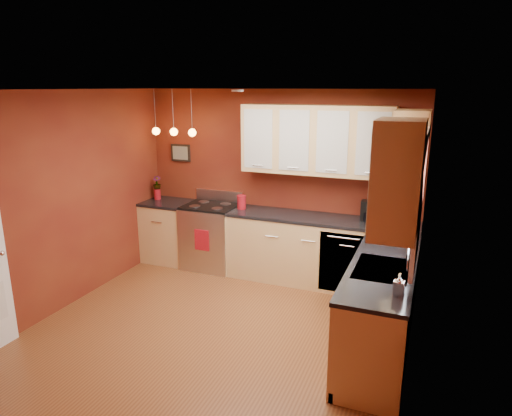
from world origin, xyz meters
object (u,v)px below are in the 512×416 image
at_px(sink, 382,271).
at_px(soap_pump, 399,285).
at_px(red_canister, 242,202).
at_px(coffee_maker, 368,212).
at_px(gas_range, 211,236).

relative_size(sink, soap_pump, 3.64).
bearing_deg(sink, red_canister, 144.55).
height_order(sink, coffee_maker, sink).
height_order(gas_range, sink, sink).
height_order(gas_range, coffee_maker, coffee_maker).
bearing_deg(sink, coffee_maker, 103.26).
bearing_deg(coffee_maker, soap_pump, -76.56).
bearing_deg(gas_range, sink, -29.78).
distance_m(red_canister, coffee_maker, 1.76).
distance_m(sink, soap_pump, 0.60).
height_order(sink, red_canister, sink).
relative_size(gas_range, coffee_maker, 4.25).
bearing_deg(soap_pump, sink, 109.42).
bearing_deg(soap_pump, gas_range, 143.94).
distance_m(gas_range, soap_pump, 3.53).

